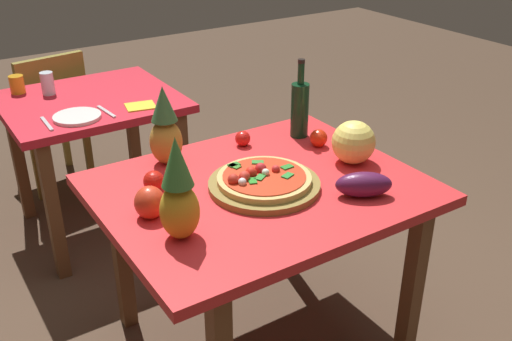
% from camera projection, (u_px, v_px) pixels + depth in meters
% --- Properties ---
extents(ground_plane, '(10.00, 10.00, 0.00)m').
position_uv_depth(ground_plane, '(259.00, 341.00, 2.49)').
color(ground_plane, '#4C3828').
extents(display_table, '(1.15, 0.93, 0.75)m').
position_uv_depth(display_table, '(260.00, 207.00, 2.19)').
color(display_table, brown).
rests_on(display_table, ground_plane).
extents(background_table, '(0.85, 0.77, 0.75)m').
position_uv_depth(background_table, '(92.00, 121.00, 3.03)').
color(background_table, brown).
rests_on(background_table, ground_plane).
extents(dining_chair, '(0.46, 0.46, 0.85)m').
position_uv_depth(dining_chair, '(50.00, 113.00, 3.52)').
color(dining_chair, olive).
rests_on(dining_chair, ground_plane).
extents(pizza_board, '(0.41, 0.41, 0.02)m').
position_uv_depth(pizza_board, '(264.00, 185.00, 2.12)').
color(pizza_board, olive).
rests_on(pizza_board, display_table).
extents(pizza, '(0.34, 0.34, 0.06)m').
position_uv_depth(pizza, '(262.00, 178.00, 2.11)').
color(pizza, tan).
rests_on(pizza, pizza_board).
extents(wine_bottle, '(0.08, 0.08, 0.34)m').
position_uv_depth(wine_bottle, '(300.00, 108.00, 2.50)').
color(wine_bottle, '#0F331B').
rests_on(wine_bottle, display_table).
extents(pineapple_left, '(0.13, 0.13, 0.31)m').
position_uv_depth(pineapple_left, '(165.00, 129.00, 2.25)').
color(pineapple_left, '#B38731').
rests_on(pineapple_left, display_table).
extents(pineapple_right, '(0.12, 0.12, 0.34)m').
position_uv_depth(pineapple_right, '(179.00, 194.00, 1.78)').
color(pineapple_right, gold).
rests_on(pineapple_right, display_table).
extents(melon, '(0.17, 0.17, 0.17)m').
position_uv_depth(melon, '(353.00, 142.00, 2.28)').
color(melon, '#F1DC64').
rests_on(melon, display_table).
extents(bell_pepper, '(0.10, 0.10, 0.11)m').
position_uv_depth(bell_pepper, '(150.00, 203.00, 1.93)').
color(bell_pepper, red).
rests_on(bell_pepper, display_table).
extents(eggplant, '(0.22, 0.18, 0.09)m').
position_uv_depth(eggplant, '(364.00, 184.00, 2.06)').
color(eggplant, '#4F193F').
rests_on(eggplant, display_table).
extents(tomato_near_board, '(0.08, 0.08, 0.08)m').
position_uv_depth(tomato_near_board, '(154.00, 181.00, 2.10)').
color(tomato_near_board, red).
rests_on(tomato_near_board, display_table).
extents(tomato_at_corner, '(0.06, 0.06, 0.06)m').
position_uv_depth(tomato_at_corner, '(243.00, 138.00, 2.45)').
color(tomato_at_corner, red).
rests_on(tomato_at_corner, display_table).
extents(tomato_by_bottle, '(0.07, 0.07, 0.07)m').
position_uv_depth(tomato_by_bottle, '(319.00, 138.00, 2.44)').
color(tomato_by_bottle, red).
rests_on(tomato_by_bottle, display_table).
extents(drinking_glass_juice, '(0.07, 0.07, 0.09)m').
position_uv_depth(drinking_glass_juice, '(17.00, 84.00, 3.03)').
color(drinking_glass_juice, orange).
rests_on(drinking_glass_juice, background_table).
extents(drinking_glass_water, '(0.07, 0.07, 0.12)m').
position_uv_depth(drinking_glass_water, '(48.00, 83.00, 3.01)').
color(drinking_glass_water, silver).
rests_on(drinking_glass_water, background_table).
extents(dinner_plate, '(0.22, 0.22, 0.02)m').
position_uv_depth(dinner_plate, '(77.00, 117.00, 2.73)').
color(dinner_plate, white).
rests_on(dinner_plate, background_table).
extents(fork_utensil, '(0.02, 0.18, 0.01)m').
position_uv_depth(fork_utensil, '(47.00, 124.00, 2.66)').
color(fork_utensil, silver).
rests_on(fork_utensil, background_table).
extents(knife_utensil, '(0.03, 0.18, 0.01)m').
position_uv_depth(knife_utensil, '(106.00, 112.00, 2.80)').
color(knife_utensil, silver).
rests_on(knife_utensil, background_table).
extents(napkin_folded, '(0.16, 0.15, 0.01)m').
position_uv_depth(napkin_folded, '(140.00, 106.00, 2.87)').
color(napkin_folded, yellow).
rests_on(napkin_folded, background_table).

